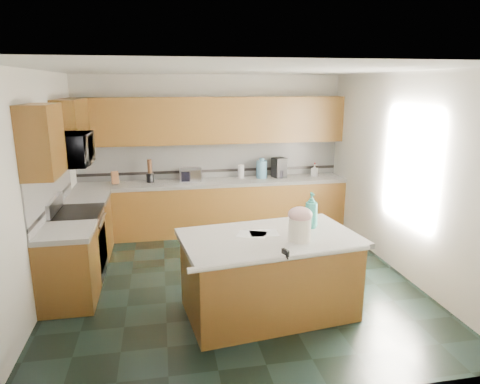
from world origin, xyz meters
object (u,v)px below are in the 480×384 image
object	(u,v)px
treat_jar	(300,229)
coffee_maker	(279,168)
island_top	(270,238)
island_base	(269,277)
knife_block	(115,178)
toaster_oven	(190,175)
soap_bottle_island	(311,210)

from	to	relation	value
treat_jar	coffee_maker	world-z (taller)	coffee_maker
island_top	treat_jar	bearing A→B (deg)	-43.38
island_base	coffee_maker	bearing A→B (deg)	65.12
knife_block	island_base	bearing A→B (deg)	-68.37
island_top	toaster_oven	world-z (taller)	toaster_oven
soap_bottle_island	knife_block	bearing A→B (deg)	134.89
knife_block	coffee_maker	size ratio (longest dim) A/B	0.61
soap_bottle_island	island_base	bearing A→B (deg)	-158.06
island_top	knife_block	bearing A→B (deg)	115.77
treat_jar	island_top	bearing A→B (deg)	139.11
knife_block	coffee_maker	world-z (taller)	coffee_maker
island_base	soap_bottle_island	bearing A→B (deg)	11.45
island_top	soap_bottle_island	bearing A→B (deg)	11.45
treat_jar	knife_block	xyz separation A→B (m)	(-2.18, 3.11, -0.02)
island_base	coffee_maker	distance (m)	3.15
knife_block	toaster_oven	xyz separation A→B (m)	(1.25, 0.00, -0.00)
island_base	island_top	bearing A→B (deg)	0.00
island_base	treat_jar	size ratio (longest dim) A/B	7.25
coffee_maker	soap_bottle_island	bearing A→B (deg)	-113.07
toaster_oven	treat_jar	bearing A→B (deg)	-69.48
soap_bottle_island	island_top	bearing A→B (deg)	-158.06
coffee_maker	island_base	bearing A→B (deg)	-122.50
toaster_oven	island_base	bearing A→B (deg)	-73.43
island_top	soap_bottle_island	size ratio (longest dim) A/B	4.61
island_base	toaster_oven	size ratio (longest dim) A/B	4.94
treat_jar	toaster_oven	world-z (taller)	treat_jar
coffee_maker	island_top	bearing A→B (deg)	-122.50
soap_bottle_island	coffee_maker	world-z (taller)	soap_bottle_island
treat_jar	toaster_oven	distance (m)	3.25
soap_bottle_island	coffee_maker	xyz separation A→B (m)	(0.39, 2.76, -0.03)
island_top	soap_bottle_island	distance (m)	0.61
toaster_oven	soap_bottle_island	bearing A→B (deg)	-62.52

